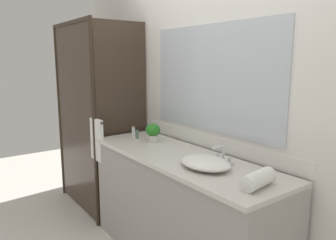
% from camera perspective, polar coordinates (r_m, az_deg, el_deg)
% --- Properties ---
extents(wall_back_with_mirror, '(4.40, 0.06, 2.60)m').
position_cam_1_polar(wall_back_with_mirror, '(2.63, 8.04, 3.61)').
color(wall_back_with_mirror, silver).
rests_on(wall_back_with_mirror, ground_plane).
extents(vanity_cabinet, '(1.80, 0.58, 0.90)m').
position_cam_1_polar(vanity_cabinet, '(2.65, 2.15, -15.50)').
color(vanity_cabinet, '#9E9993').
rests_on(vanity_cabinet, ground_plane).
extents(shower_enclosure, '(1.20, 0.59, 2.00)m').
position_cam_1_polar(shower_enclosure, '(3.45, -13.62, 0.24)').
color(shower_enclosure, '#2D2319').
rests_on(shower_enclosure, ground_plane).
extents(sink_basin, '(0.39, 0.29, 0.07)m').
position_cam_1_polar(sink_basin, '(2.21, 6.51, -7.39)').
color(sink_basin, white).
rests_on(sink_basin, vanity_cabinet).
extents(faucet, '(0.17, 0.12, 0.13)m').
position_cam_1_polar(faucet, '(2.32, 9.49, -6.46)').
color(faucet, silver).
rests_on(faucet, vanity_cabinet).
extents(potted_plant, '(0.13, 0.13, 0.16)m').
position_cam_1_polar(potted_plant, '(2.87, -2.65, -2.03)').
color(potted_plant, beige).
rests_on(potted_plant, vanity_cabinet).
extents(amenity_bottle_shampoo, '(0.03, 0.03, 0.09)m').
position_cam_1_polar(amenity_bottle_shampoo, '(3.01, -5.45, -2.40)').
color(amenity_bottle_shampoo, '#4C7056').
rests_on(amenity_bottle_shampoo, vanity_cabinet).
extents(amenity_bottle_body_wash, '(0.03, 0.03, 0.08)m').
position_cam_1_polar(amenity_bottle_body_wash, '(3.15, -6.07, -1.91)').
color(amenity_bottle_body_wash, silver).
rests_on(amenity_bottle_body_wash, vanity_cabinet).
extents(amenity_bottle_lotion, '(0.03, 0.03, 0.09)m').
position_cam_1_polar(amenity_bottle_lotion, '(3.06, -2.45, -2.14)').
color(amenity_bottle_lotion, silver).
rests_on(amenity_bottle_lotion, vanity_cabinet).
extents(rolled_towel_near_edge, '(0.13, 0.25, 0.10)m').
position_cam_1_polar(rolled_towel_near_edge, '(1.93, 15.50, -9.97)').
color(rolled_towel_near_edge, white).
rests_on(rolled_towel_near_edge, vanity_cabinet).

